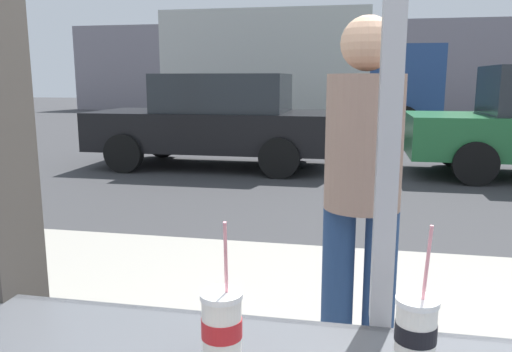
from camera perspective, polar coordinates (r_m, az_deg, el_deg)
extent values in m
plane|color=#38383A|center=(9.24, 11.43, 1.12)|extent=(60.00, 60.00, 0.00)
cube|color=#9E998E|center=(3.08, 11.72, -17.51)|extent=(16.00, 2.80, 0.14)
cube|color=#35373A|center=(1.29, 13.76, -16.74)|extent=(1.97, 0.02, 0.02)
cube|color=gray|center=(24.36, 11.54, 11.83)|extent=(28.00, 1.20, 4.10)
cylinder|color=silver|center=(1.09, -3.85, -16.91)|extent=(0.08, 0.08, 0.14)
cylinder|color=red|center=(1.09, -3.86, -16.58)|extent=(0.08, 0.08, 0.04)
cylinder|color=black|center=(1.06, -3.90, -13.70)|extent=(0.07, 0.07, 0.01)
cylinder|color=white|center=(1.06, -3.91, -13.21)|extent=(0.09, 0.09, 0.01)
cylinder|color=pink|center=(1.03, -3.38, -10.14)|extent=(0.01, 0.05, 0.20)
cylinder|color=white|center=(1.13, 17.43, -16.60)|extent=(0.08, 0.08, 0.13)
cylinder|color=black|center=(1.13, 17.45, -16.30)|extent=(0.08, 0.08, 0.04)
cylinder|color=black|center=(1.11, 17.62, -13.70)|extent=(0.07, 0.07, 0.01)
cylinder|color=white|center=(1.10, 17.65, -13.23)|extent=(0.09, 0.09, 0.01)
cylinder|color=pink|center=(1.08, 18.53, -10.24)|extent=(0.01, 0.02, 0.20)
cube|color=black|center=(8.96, -4.77, 5.16)|extent=(4.17, 1.74, 0.65)
cube|color=#282D33|center=(8.87, -3.64, 9.28)|extent=(2.17, 1.53, 0.64)
cylinder|color=black|center=(9.59, 4.16, 3.59)|extent=(0.64, 0.18, 0.64)
cylinder|color=black|center=(7.88, 2.62, 2.04)|extent=(0.64, 0.18, 0.64)
cylinder|color=black|center=(10.23, -10.41, 3.89)|extent=(0.64, 0.18, 0.64)
cylinder|color=black|center=(8.65, -14.62, 2.48)|extent=(0.64, 0.18, 0.64)
cylinder|color=black|center=(9.66, 21.27, 2.94)|extent=(0.64, 0.18, 0.64)
cylinder|color=black|center=(8.00, 23.36, 1.28)|extent=(0.64, 0.18, 0.64)
cube|color=beige|center=(14.02, 1.39, 12.14)|extent=(5.32, 2.20, 2.79)
cube|color=navy|center=(13.86, 15.86, 9.91)|extent=(1.90, 2.10, 1.90)
cylinder|color=black|center=(14.94, 15.36, 6.32)|extent=(0.90, 0.24, 0.90)
cylinder|color=black|center=(12.86, 16.01, 5.61)|extent=(0.90, 0.24, 0.90)
cylinder|color=black|center=(15.33, -1.63, 6.80)|extent=(0.90, 0.24, 0.90)
cylinder|color=black|center=(13.20, -3.75, 6.13)|extent=(0.90, 0.24, 0.90)
cylinder|color=navy|center=(2.35, 9.07, -13.45)|extent=(0.14, 0.14, 0.84)
cylinder|color=navy|center=(2.35, 13.58, -13.60)|extent=(0.14, 0.14, 0.84)
cylinder|color=#8A6D60|center=(2.16, 12.01, 3.68)|extent=(0.32, 0.32, 0.56)
sphere|color=tan|center=(2.15, 12.44, 14.33)|extent=(0.22, 0.22, 0.22)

